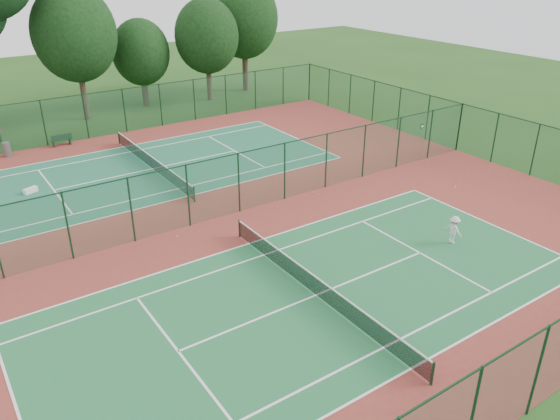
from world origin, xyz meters
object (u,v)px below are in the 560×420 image
(trash_bin, at_px, (7,149))
(bench, at_px, (62,140))
(player_near, at_px, (454,230))
(kit_bag, at_px, (31,190))

(trash_bin, bearing_deg, bench, 3.12)
(trash_bin, xyz_separation_m, bench, (3.82, 0.21, -0.04))
(player_near, height_order, kit_bag, player_near)
(trash_bin, height_order, bench, trash_bin)
(kit_bag, bearing_deg, trash_bin, 66.38)
(player_near, distance_m, bench, 29.23)
(player_near, xyz_separation_m, kit_bag, (-16.16, 18.60, -0.58))
(player_near, bearing_deg, trash_bin, 30.00)
(kit_bag, bearing_deg, bench, 40.86)
(trash_bin, distance_m, bench, 3.83)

